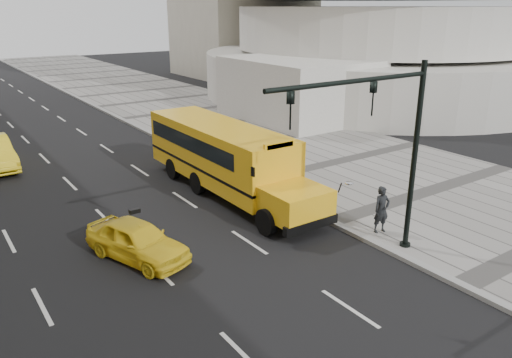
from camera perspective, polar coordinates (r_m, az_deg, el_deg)
ground at (r=20.94m, az=-14.29°, el=-3.76°), size 140.00×140.00×0.00m
sidewalk_museum at (r=27.12m, az=9.98°, el=2.00°), size 12.00×140.00×0.15m
curb_museum at (r=23.46m, az=-0.56°, el=-0.43°), size 0.30×140.00×0.15m
school_bus at (r=22.22m, az=-3.86°, el=2.98°), size 2.96×11.56×3.19m
taxi_near at (r=16.96m, az=-13.43°, el=-6.84°), size 2.77×4.18×1.32m
pedestrian at (r=18.52m, az=14.16°, el=-3.41°), size 0.70×0.53×1.74m
traffic_signal at (r=15.65m, az=14.73°, el=4.28°), size 6.18×0.36×6.40m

